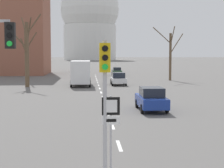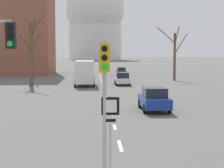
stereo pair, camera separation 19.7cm
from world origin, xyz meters
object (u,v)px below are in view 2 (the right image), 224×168
Objects in this scene: traffic_signal_centre_tall at (104,81)px; sedan_near_right at (121,71)px; sedan_near_left at (122,79)px; sedan_far_left at (154,99)px; delivery_truck at (85,72)px; route_sign_post at (110,121)px; sedan_mid_centre at (80,68)px; sedan_far_right at (87,73)px.

sedan_near_right is (4.70, 55.67, -2.35)m from traffic_signal_centre_tall.
sedan_far_left is at bearing -88.46° from sedan_near_left.
sedan_far_left is 21.40m from delivery_truck.
sedan_near_right is (4.51, 55.69, -1.02)m from route_sign_post.
sedan_near_right is 0.63× the size of delivery_truck.
sedan_mid_centre is at bearing 92.79° from delivery_truck.
sedan_far_left is at bearing -82.94° from sedan_mid_centre.
sedan_far_right reaches higher than sedan_near_right.
traffic_signal_centre_tall is 1.35m from route_sign_post.
traffic_signal_centre_tall is 1.08× the size of sedan_near_left.
delivery_truck is at bearing -87.21° from sedan_mid_centre.
traffic_signal_centre_tall is at bearing -88.35° from sedan_far_right.
traffic_signal_centre_tall reaches higher than sedan_mid_centre.
route_sign_post is (0.20, -0.02, -1.33)m from traffic_signal_centre_tall.
sedan_mid_centre is 0.91× the size of sedan_far_left.
route_sign_post is 0.64× the size of sedan_near_left.
route_sign_post is at bearing -5.32° from traffic_signal_centre_tall.
traffic_signal_centre_tall is 14.45m from sedan_far_left.
route_sign_post reaches higher than sedan_far_left.
sedan_far_left is (7.17, -57.92, 0.04)m from sedan_mid_centre.
sedan_near_left is at bearing 84.59° from traffic_signal_centre_tall.
route_sign_post is 49.83m from sedan_far_right.
sedan_near_left is at bearing 9.27° from delivery_truck.
sedan_near_left is at bearing -79.74° from sedan_mid_centre.
sedan_far_left is at bearing 74.87° from route_sign_post.
traffic_signal_centre_tall is at bearing -95.41° from sedan_near_left.
sedan_mid_centre is at bearing 92.61° from traffic_signal_centre_tall.
traffic_signal_centre_tall is 34.48m from delivery_truck.
sedan_mid_centre is at bearing 94.79° from sedan_far_right.
sedan_far_right is (-6.13, -5.90, 0.04)m from sedan_near_right.
sedan_far_left is 0.61× the size of delivery_truck.
sedan_far_left reaches higher than sedan_far_right.
sedan_far_right is (1.83, -21.86, 0.03)m from sedan_mid_centre.
sedan_near_left is 15.34m from sedan_far_right.
sedan_far_right is (-5.34, 36.06, -0.01)m from sedan_far_left.
sedan_near_left is 0.94× the size of sedan_far_left.
sedan_far_right is at bearing -85.21° from sedan_mid_centre.
delivery_truck reaches higher than sedan_far_left.
route_sign_post is 0.37× the size of delivery_truck.
sedan_near_right is at bearing 73.87° from delivery_truck.
sedan_near_right is (1.37, 20.48, -0.04)m from sedan_near_left.
traffic_signal_centre_tall is 71.75m from sedan_mid_centre.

